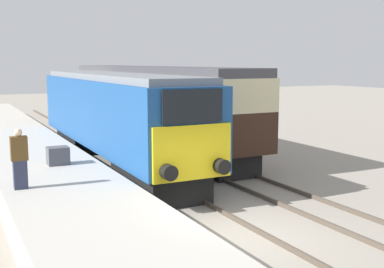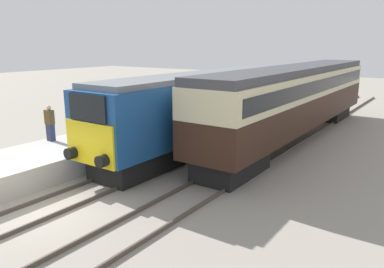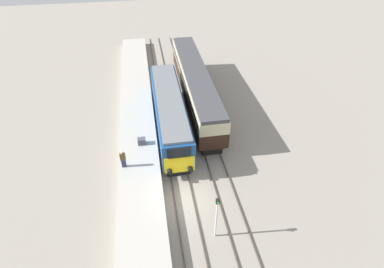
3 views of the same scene
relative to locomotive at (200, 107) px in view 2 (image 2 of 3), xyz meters
name	(u,v)px [view 2 (image 2 of 3)]	position (x,y,z in m)	size (l,w,h in m)	color
ground_plane	(38,212)	(0.00, -9.47, -2.18)	(120.00, 120.00, 0.00)	gray
platform_left	(134,136)	(-3.30, -1.47, -1.72)	(3.50, 50.00, 0.93)	#B7B2A8
rails_near_track	(142,169)	(0.00, -4.47, -2.11)	(1.51, 60.00, 0.14)	#4C4238
rails_far_track	(209,186)	(3.40, -4.47, -2.11)	(1.50, 60.00, 0.14)	#4C4238
locomotive	(200,107)	(0.00, 0.00, 0.00)	(2.70, 14.84, 3.90)	black
passenger_carriage	(297,95)	(3.40, 4.71, 0.33)	(2.75, 19.28, 4.14)	black
person_on_platform	(50,123)	(-4.52, -5.73, -0.43)	(0.44, 0.26, 1.66)	#2D334C
luggage_crate	(118,128)	(-2.95, -2.99, -0.95)	(0.70, 0.56, 0.60)	#4C4C51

